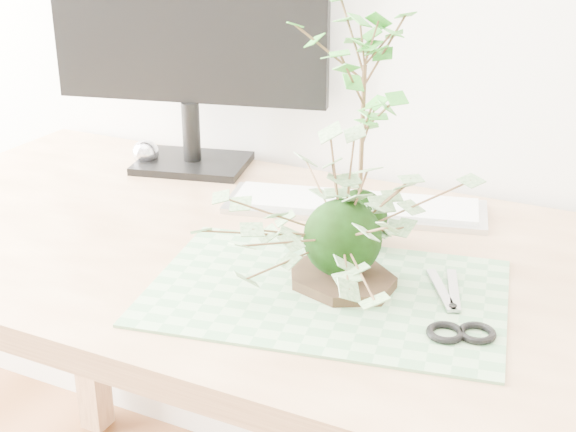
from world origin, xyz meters
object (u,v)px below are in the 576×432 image
object	(u,v)px
keyboard	(355,205)
monitor	(189,28)
maple_kokedama	(364,81)
ivy_kokedama	(343,203)
desk	(329,313)

from	to	relation	value
keyboard	monitor	size ratio (longest dim) A/B	0.89
maple_kokedama	monitor	world-z (taller)	monitor
maple_kokedama	ivy_kokedama	bearing A→B (deg)	-77.81
desk	keyboard	distance (m)	0.22
desk	monitor	xyz separation A→B (m)	(-0.40, 0.27, 0.35)
keyboard	monitor	distance (m)	0.45
ivy_kokedama	keyboard	world-z (taller)	ivy_kokedama
keyboard	ivy_kokedama	bearing A→B (deg)	-86.42
maple_kokedama	keyboard	size ratio (longest dim) A/B	0.80
maple_kokedama	keyboard	distance (m)	0.28
monitor	keyboard	bearing A→B (deg)	-25.30
ivy_kokedama	monitor	bearing A→B (deg)	143.09
desk	ivy_kokedama	bearing A→B (deg)	-56.17
desk	keyboard	bearing A→B (deg)	101.77
maple_kokedama	keyboard	xyz separation A→B (m)	(-0.06, 0.12, -0.24)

